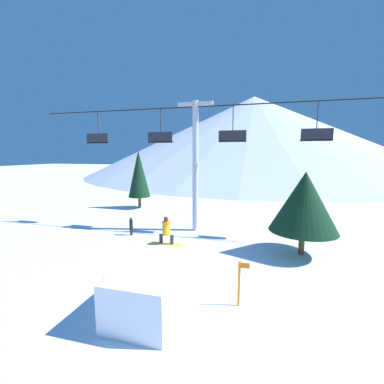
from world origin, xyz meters
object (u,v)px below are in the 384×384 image
trail_marker (239,282)px  distant_skier (131,226)px  snowboarder (166,231)px  snow_ramp (156,283)px  pine_tree_near (304,202)px

trail_marker → distant_skier: size_ratio=1.36×
snowboarder → distant_skier: size_ratio=1.14×
snow_ramp → trail_marker: 3.02m
snow_ramp → snowboarder: 2.30m
snow_ramp → distant_skier: size_ratio=3.37×
distant_skier → snow_ramp: bearing=-55.8°
snowboarder → pine_tree_near: size_ratio=0.31×
pine_tree_near → distant_skier: bearing=176.8°
trail_marker → distant_skier: (-7.72, 6.36, -0.23)m
snowboarder → distant_skier: snowboarder is taller
trail_marker → snowboarder: bearing=160.7°
snow_ramp → trail_marker: trail_marker is taller
snowboarder → trail_marker: snowboarder is taller
distant_skier → snowboarder: bearing=-49.2°
pine_tree_near → trail_marker: size_ratio=2.72×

